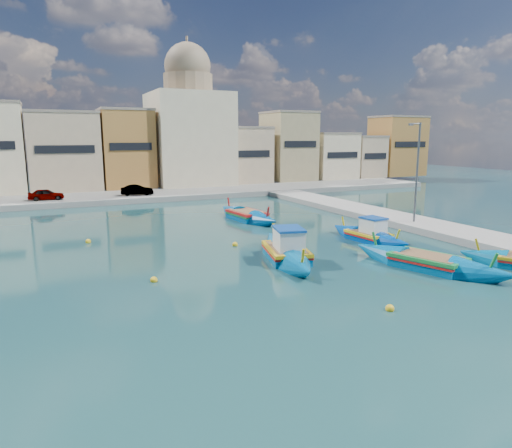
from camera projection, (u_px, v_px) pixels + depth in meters
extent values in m
plane|color=#13333B|center=(234.00, 278.00, 22.78)|extent=(160.00, 160.00, 0.00)
cube|color=gray|center=(485.00, 240.00, 30.21)|extent=(4.00, 70.00, 0.50)
cube|color=gray|center=(126.00, 197.00, 51.19)|extent=(80.00, 8.00, 0.60)
cube|color=tan|center=(64.00, 152.00, 54.77)|extent=(7.88, 7.44, 8.99)
cube|color=gray|center=(61.00, 113.00, 53.89)|extent=(8.04, 7.59, 0.30)
cube|color=black|center=(65.00, 149.00, 51.33)|extent=(6.30, 0.10, 0.90)
cube|color=#B97E3A|center=(127.00, 150.00, 57.16)|extent=(6.17, 6.13, 9.43)
cube|color=gray|center=(125.00, 110.00, 56.24)|extent=(6.29, 6.26, 0.30)
cube|color=black|center=(131.00, 147.00, 54.30)|extent=(4.93, 0.10, 0.90)
cube|color=tan|center=(184.00, 162.00, 61.30)|extent=(7.31, 7.69, 6.05)
cube|color=gray|center=(183.00, 138.00, 60.70)|extent=(7.46, 7.85, 0.30)
cube|color=black|center=(192.00, 161.00, 57.78)|extent=(5.85, 0.10, 0.90)
cube|color=tan|center=(239.00, 156.00, 64.31)|extent=(7.54, 7.30, 7.41)
cube|color=gray|center=(239.00, 128.00, 63.58)|extent=(7.69, 7.45, 0.30)
cube|color=black|center=(249.00, 154.00, 60.95)|extent=(6.03, 0.10, 0.90)
cube|color=tan|center=(288.00, 147.00, 67.24)|extent=(6.36, 6.97, 9.63)
cube|color=gray|center=(289.00, 113.00, 66.30)|extent=(6.48, 7.11, 0.30)
cube|color=black|center=(301.00, 144.00, 64.00)|extent=(5.09, 0.10, 0.90)
cube|color=beige|center=(330.00, 156.00, 70.40)|extent=(6.63, 6.70, 6.65)
cube|color=gray|center=(330.00, 134.00, 69.74)|extent=(6.76, 6.83, 0.30)
cube|color=black|center=(343.00, 155.00, 67.31)|extent=(5.30, 0.10, 0.90)
cube|color=tan|center=(360.00, 157.00, 73.34)|extent=(5.08, 7.51, 6.20)
cube|color=gray|center=(361.00, 136.00, 72.73)|extent=(5.18, 7.66, 0.30)
cube|color=black|center=(376.00, 156.00, 69.90)|extent=(4.06, 0.10, 0.90)
cube|color=#B97E3A|center=(397.00, 147.00, 75.24)|extent=(7.79, 6.00, 9.33)
cube|color=gray|center=(399.00, 117.00, 74.33)|extent=(7.95, 6.12, 0.30)
cube|color=black|center=(411.00, 144.00, 72.44)|extent=(6.23, 0.10, 0.90)
cube|color=beige|center=(189.00, 139.00, 61.27)|extent=(10.00, 10.00, 12.00)
cylinder|color=#9E8466|center=(188.00, 84.00, 59.90)|extent=(6.40, 6.40, 2.40)
sphere|color=#9E8466|center=(188.00, 66.00, 59.49)|extent=(6.00, 6.00, 6.00)
cylinder|color=#9E8466|center=(187.00, 43.00, 58.94)|extent=(0.30, 0.30, 1.60)
cylinder|color=#595B60|center=(417.00, 176.00, 34.63)|extent=(0.16, 0.16, 8.00)
cylinder|color=#595B60|center=(416.00, 124.00, 33.72)|extent=(1.00, 0.10, 0.10)
cube|color=#595B60|center=(411.00, 124.00, 33.53)|extent=(0.35, 0.15, 0.18)
imported|color=#4C1919|center=(46.00, 194.00, 46.31)|extent=(3.46, 1.53, 1.16)
imported|color=#4C1919|center=(137.00, 190.00, 50.10)|extent=(3.64, 1.77, 1.15)
cube|color=#005F9A|center=(286.00, 256.00, 26.26)|extent=(2.92, 4.08, 1.03)
cone|color=#005F9A|center=(275.00, 243.00, 29.19)|extent=(2.85, 3.78, 2.64)
cone|color=#005F9A|center=(301.00, 270.00, 23.31)|extent=(2.85, 3.78, 2.64)
cube|color=gold|center=(286.00, 249.00, 26.18)|extent=(3.05, 4.29, 0.19)
cube|color=red|center=(286.00, 252.00, 26.21)|extent=(3.04, 4.17, 0.10)
cube|color=olive|center=(286.00, 247.00, 26.16)|extent=(2.54, 3.68, 0.06)
cylinder|color=gold|center=(274.00, 232.00, 29.35)|extent=(0.26, 0.51, 1.12)
cylinder|color=gold|center=(303.00, 259.00, 22.89)|extent=(0.26, 0.51, 1.12)
cube|color=white|center=(289.00, 240.00, 25.54)|extent=(1.87, 2.18, 1.13)
cube|color=#0F47A5|center=(289.00, 229.00, 25.42)|extent=(1.98, 2.33, 0.12)
cube|color=#0043A2|center=(368.00, 238.00, 30.98)|extent=(2.01, 2.95, 0.88)
cone|color=#0043A2|center=(345.00, 231.00, 32.93)|extent=(1.99, 2.76, 2.19)
cone|color=#0043A2|center=(394.00, 244.00, 29.01)|extent=(1.99, 2.76, 2.19)
cube|color=yellow|center=(368.00, 233.00, 30.91)|extent=(2.09, 3.11, 0.16)
cube|color=red|center=(368.00, 235.00, 30.94)|extent=(2.10, 3.01, 0.09)
cube|color=olive|center=(368.00, 232.00, 30.90)|extent=(1.72, 2.67, 0.05)
cylinder|color=yellow|center=(343.00, 223.00, 33.02)|extent=(0.16, 0.42, 0.96)
cylinder|color=yellow|center=(397.00, 236.00, 28.71)|extent=(0.16, 0.42, 0.96)
cube|color=white|center=(373.00, 226.00, 30.46)|extent=(1.36, 1.53, 0.96)
cube|color=#0F47A5|center=(373.00, 218.00, 30.36)|extent=(1.43, 1.64, 0.11)
cube|color=#005499|center=(247.00, 217.00, 38.74)|extent=(2.52, 3.75, 1.07)
cone|color=#005499|center=(231.00, 212.00, 41.17)|extent=(2.49, 3.49, 2.69)
cone|color=#005499|center=(265.00, 222.00, 36.29)|extent=(2.49, 3.49, 2.69)
cube|color=red|center=(247.00, 212.00, 38.66)|extent=(2.63, 3.95, 0.19)
cube|color=#197F33|center=(247.00, 214.00, 38.69)|extent=(2.64, 3.82, 0.11)
cube|color=olive|center=(247.00, 211.00, 38.64)|extent=(2.17, 3.39, 0.06)
cylinder|color=red|center=(229.00, 204.00, 41.28)|extent=(0.21, 0.52, 1.16)
cylinder|color=red|center=(267.00, 214.00, 35.92)|extent=(0.21, 0.52, 1.16)
cube|color=#00629F|center=(427.00, 265.00, 24.44)|extent=(3.11, 4.04, 1.04)
cone|color=#00629F|center=(379.00, 254.00, 26.53)|extent=(3.02, 3.78, 2.65)
cone|color=#00629F|center=(485.00, 276.00, 22.33)|extent=(3.02, 3.78, 2.65)
cube|color=#1B8939|center=(428.00, 257.00, 24.36)|extent=(3.25, 4.25, 0.19)
cube|color=red|center=(428.00, 260.00, 24.39)|extent=(3.23, 4.13, 0.10)
cube|color=olive|center=(428.00, 255.00, 24.34)|extent=(2.71, 3.63, 0.06)
cylinder|color=#1B8939|center=(375.00, 242.00, 26.61)|extent=(0.30, 0.51, 1.14)
cylinder|color=#1B8939|center=(492.00, 264.00, 22.00)|extent=(0.30, 0.51, 1.14)
cone|color=#006698|center=(481.00, 258.00, 25.72)|extent=(2.93, 3.22, 2.28)
cylinder|color=gold|center=(478.00, 247.00, 25.73)|extent=(0.33, 0.44, 1.00)
sphere|color=yellow|center=(154.00, 280.00, 22.26)|extent=(0.36, 0.36, 0.36)
sphere|color=yellow|center=(235.00, 245.00, 29.53)|extent=(0.36, 0.36, 0.36)
sphere|color=yellow|center=(236.00, 219.00, 38.75)|extent=(0.36, 0.36, 0.36)
sphere|color=yellow|center=(88.00, 242.00, 30.39)|extent=(0.36, 0.36, 0.36)
sphere|color=yellow|center=(423.00, 232.00, 33.52)|extent=(0.36, 0.36, 0.36)
sphere|color=yellow|center=(390.00, 309.00, 18.57)|extent=(0.36, 0.36, 0.36)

